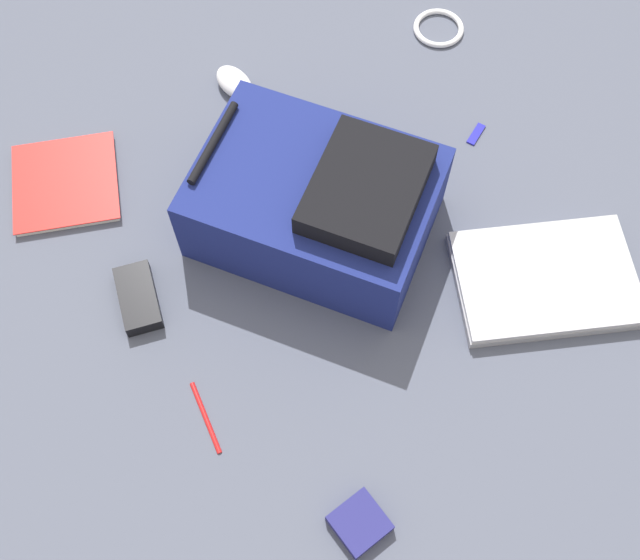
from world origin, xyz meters
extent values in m
plane|color=#4C5160|center=(0.00, 0.00, 0.00)|extent=(3.46, 3.46, 0.00)
cube|color=navy|center=(-0.01, -0.08, 0.09)|extent=(0.54, 0.54, 0.17)
cube|color=black|center=(-0.08, -0.01, 0.20)|extent=(0.31, 0.31, 0.05)
cylinder|color=black|center=(0.14, -0.22, 0.18)|extent=(0.15, 0.15, 0.02)
cube|color=#929296|center=(-0.37, 0.22, 0.01)|extent=(0.40, 0.33, 0.02)
cube|color=#B7B7BC|center=(-0.37, 0.22, 0.03)|extent=(0.40, 0.33, 0.01)
cube|color=silver|center=(0.43, -0.38, 0.01)|extent=(0.25, 0.26, 0.01)
cube|color=red|center=(0.43, -0.38, 0.01)|extent=(0.26, 0.26, 0.00)
ellipsoid|color=silver|center=(0.02, -0.48, 0.02)|extent=(0.09, 0.12, 0.04)
torus|color=silver|center=(-0.48, -0.45, 0.01)|extent=(0.12, 0.12, 0.01)
cube|color=black|center=(0.37, -0.06, 0.02)|extent=(0.09, 0.15, 0.03)
cylinder|color=red|center=(0.34, 0.21, 0.00)|extent=(0.01, 0.14, 0.01)
cube|color=navy|center=(0.16, 0.49, 0.01)|extent=(0.10, 0.10, 0.03)
cube|color=#191999|center=(-0.42, -0.15, 0.00)|extent=(0.06, 0.05, 0.01)
camera|label=1|loc=(0.31, 0.66, 1.38)|focal=43.79mm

